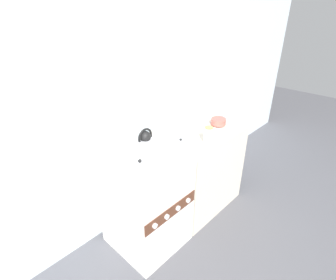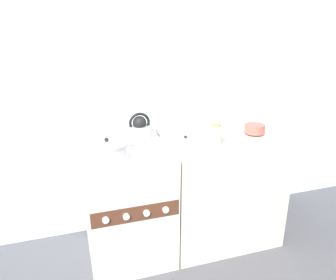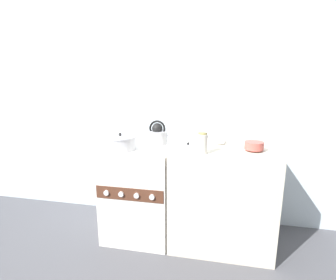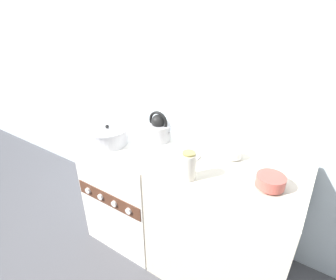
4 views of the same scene
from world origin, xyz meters
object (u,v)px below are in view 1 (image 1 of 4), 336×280
(stove, at_px, (147,204))
(enamel_bowl, at_px, (218,122))
(small_ceramic_bowl, at_px, (189,125))
(loose_pot_lid, at_px, (181,141))
(cooking_pot, at_px, (140,169))
(storage_jar, at_px, (208,136))
(kettle, at_px, (146,143))

(stove, height_order, enamel_bowl, enamel_bowl)
(stove, distance_m, enamel_bowl, 1.11)
(small_ceramic_bowl, relative_size, loose_pot_lid, 0.49)
(cooking_pot, height_order, storage_jar, storage_jar)
(kettle, height_order, enamel_bowl, kettle)
(enamel_bowl, distance_m, small_ceramic_bowl, 0.32)
(kettle, bearing_deg, cooking_pot, -138.64)
(stove, relative_size, cooking_pot, 3.00)
(small_ceramic_bowl, xyz_separation_m, loose_pot_lid, (-0.28, -0.14, -0.03))
(enamel_bowl, bearing_deg, loose_pot_lid, 175.27)
(cooking_pot, xyz_separation_m, storage_jar, (0.72, -0.10, 0.06))
(stove, height_order, cooking_pot, cooking_pot)
(stove, xyz_separation_m, storage_jar, (0.58, -0.21, 0.55))
(kettle, xyz_separation_m, small_ceramic_bowl, (0.58, -0.00, -0.02))
(enamel_bowl, bearing_deg, storage_jar, -158.44)
(stove, height_order, loose_pot_lid, loose_pot_lid)
(stove, bearing_deg, cooking_pot, -141.63)
(stove, bearing_deg, loose_pot_lid, -0.60)
(enamel_bowl, bearing_deg, small_ceramic_bowl, 145.89)
(kettle, distance_m, storage_jar, 0.56)
(kettle, bearing_deg, loose_pot_lid, -24.37)
(stove, distance_m, small_ceramic_bowl, 0.89)
(stove, distance_m, cooking_pot, 0.52)
(enamel_bowl, relative_size, loose_pot_lid, 0.79)
(kettle, height_order, storage_jar, kettle)
(enamel_bowl, bearing_deg, stove, 177.13)
(kettle, relative_size, small_ceramic_bowl, 2.40)
(small_ceramic_bowl, distance_m, loose_pot_lid, 0.31)
(cooking_pot, xyz_separation_m, small_ceramic_bowl, (0.86, 0.24, 0.00))
(kettle, xyz_separation_m, storage_jar, (0.44, -0.35, 0.03))
(storage_jar, bearing_deg, cooking_pot, 171.90)
(stove, height_order, kettle, kettle)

